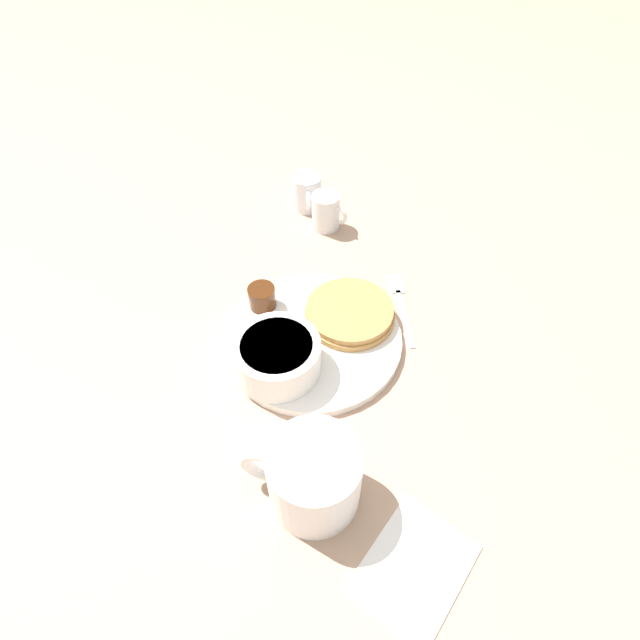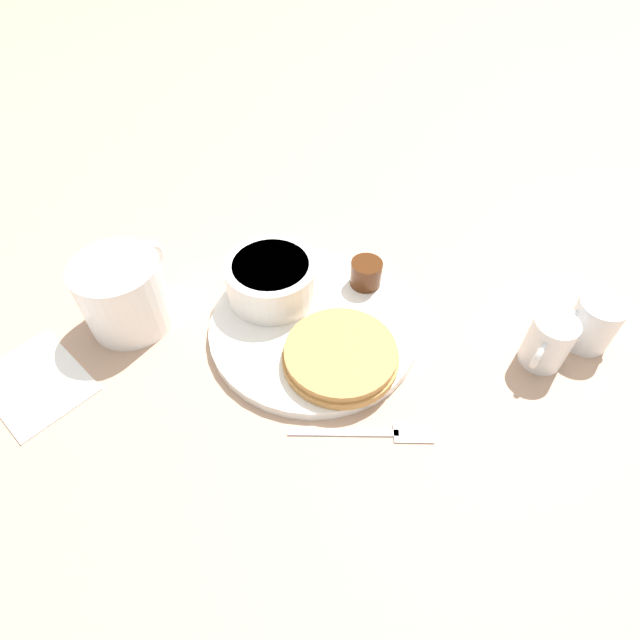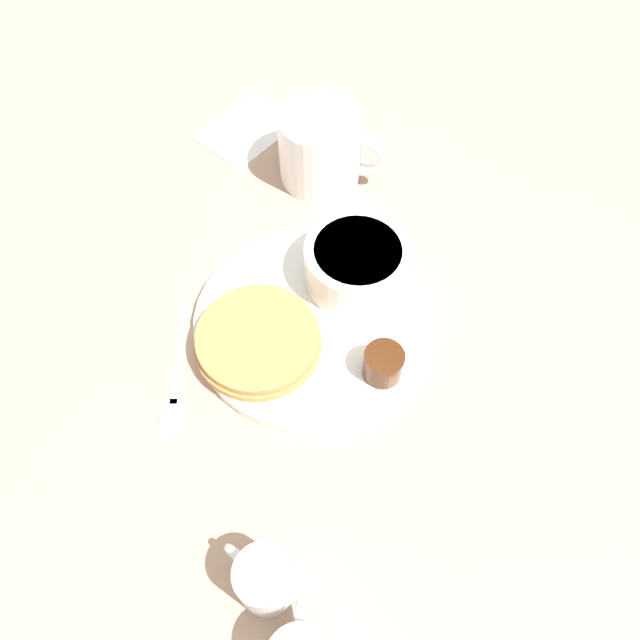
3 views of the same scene
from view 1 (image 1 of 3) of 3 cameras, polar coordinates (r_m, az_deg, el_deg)
The scene contains 11 objects.
ground_plane at distance 0.66m, azimuth -0.84°, elevation -2.45°, with size 4.00×4.00×0.00m, color tan.
plate at distance 0.66m, azimuth -0.85°, elevation -2.12°, with size 0.23×0.23×0.01m.
pancake_stack at distance 0.67m, azimuth 3.39°, elevation 0.86°, with size 0.12×0.12×0.02m.
bowl at distance 0.60m, azimuth -4.90°, elevation -4.06°, with size 0.10×0.10×0.05m.
syrup_cup at distance 0.68m, azimuth -6.64°, elevation 2.62°, with size 0.04×0.04×0.03m.
butter_ramekin at distance 0.61m, azimuth -6.98°, elevation -5.05°, with size 0.04×0.04×0.04m.
coffee_mug at distance 0.51m, azimuth -0.94°, elevation -17.48°, with size 0.09×0.12×0.08m.
creamer_pitcher_near at distance 0.82m, azimuth 0.70°, elevation 12.31°, with size 0.04×0.07×0.06m.
creamer_pitcher_far at distance 0.86m, azimuth -1.48°, elevation 14.38°, with size 0.06×0.05×0.06m.
fork at distance 0.72m, azimuth 9.18°, elevation 2.29°, with size 0.12×0.09×0.00m.
napkin at distance 0.53m, azimuth 10.71°, elevation -26.11°, with size 0.13×0.10×0.00m.
Camera 1 is at (0.36, 0.22, 0.51)m, focal length 28.00 mm.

